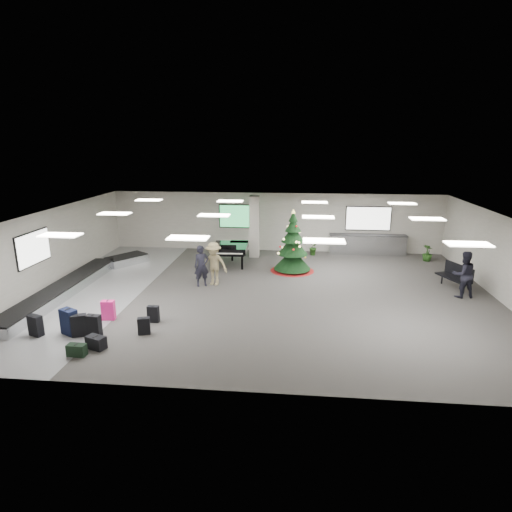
# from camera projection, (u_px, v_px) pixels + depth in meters

# --- Properties ---
(ground) EXTENTS (18.00, 18.00, 0.00)m
(ground) POSITION_uv_depth(u_px,v_px,m) (265.00, 293.00, 17.17)
(ground) COLOR #3B3835
(ground) RESTS_ON ground
(room_envelope) EXTENTS (18.02, 14.02, 3.21)m
(room_envelope) POSITION_uv_depth(u_px,v_px,m) (257.00, 233.00, 17.24)
(room_envelope) COLOR #A9A79B
(room_envelope) RESTS_ON ground
(baggage_carousel) EXTENTS (2.28, 9.71, 0.43)m
(baggage_carousel) POSITION_uv_depth(u_px,v_px,m) (77.00, 283.00, 17.78)
(baggage_carousel) COLOR silver
(baggage_carousel) RESTS_ON ground
(service_counter) EXTENTS (4.05, 0.65, 1.08)m
(service_counter) POSITION_uv_depth(u_px,v_px,m) (367.00, 244.00, 22.94)
(service_counter) COLOR silver
(service_counter) RESTS_ON ground
(suitcase_0) EXTENTS (0.52, 0.41, 0.73)m
(suitcase_0) POSITION_uv_depth(u_px,v_px,m) (79.00, 325.00, 13.34)
(suitcase_0) COLOR black
(suitcase_0) RESTS_ON ground
(suitcase_1) EXTENTS (0.47, 0.28, 0.72)m
(suitcase_1) POSITION_uv_depth(u_px,v_px,m) (94.00, 326.00, 13.35)
(suitcase_1) COLOR black
(suitcase_1) RESTS_ON ground
(pink_suitcase) EXTENTS (0.46, 0.29, 0.70)m
(pink_suitcase) POSITION_uv_depth(u_px,v_px,m) (108.00, 310.00, 14.58)
(pink_suitcase) COLOR #FF2183
(pink_suitcase) RESTS_ON ground
(suitcase_3) EXTENTS (0.38, 0.21, 0.59)m
(suitcase_3) POSITION_uv_depth(u_px,v_px,m) (153.00, 314.00, 14.40)
(suitcase_3) COLOR black
(suitcase_3) RESTS_ON ground
(navy_suitcase) EXTENTS (0.62, 0.53, 0.85)m
(navy_suitcase) POSITION_uv_depth(u_px,v_px,m) (69.00, 322.00, 13.46)
(navy_suitcase) COLOR black
(navy_suitcase) RESTS_ON ground
(suitcase_5) EXTENTS (0.51, 0.39, 0.69)m
(suitcase_5) POSITION_uv_depth(u_px,v_px,m) (36.00, 326.00, 13.37)
(suitcase_5) COLOR black
(suitcase_5) RESTS_ON ground
(green_duffel) EXTENTS (0.53, 0.28, 0.37)m
(green_duffel) POSITION_uv_depth(u_px,v_px,m) (77.00, 350.00, 12.16)
(green_duffel) COLOR black
(green_duffel) RESTS_ON ground
(suitcase_7) EXTENTS (0.42, 0.30, 0.57)m
(suitcase_7) POSITION_uv_depth(u_px,v_px,m) (144.00, 326.00, 13.50)
(suitcase_7) COLOR black
(suitcase_7) RESTS_ON ground
(black_duffel) EXTENTS (0.65, 0.51, 0.40)m
(black_duffel) POSITION_uv_depth(u_px,v_px,m) (96.00, 342.00, 12.59)
(black_duffel) COLOR black
(black_duffel) RESTS_ON ground
(christmas_tree) EXTENTS (2.06, 2.06, 2.94)m
(christmas_tree) POSITION_uv_depth(u_px,v_px,m) (293.00, 250.00, 19.90)
(christmas_tree) COLOR maroon
(christmas_tree) RESTS_ON ground
(grand_piano) EXTENTS (1.72, 2.16, 1.20)m
(grand_piano) POSITION_uv_depth(u_px,v_px,m) (230.00, 248.00, 20.83)
(grand_piano) COLOR black
(grand_piano) RESTS_ON ground
(bench) EXTENTS (1.11, 1.68, 1.01)m
(bench) POSITION_uv_depth(u_px,v_px,m) (456.00, 275.00, 17.60)
(bench) COLOR black
(bench) RESTS_ON ground
(traveler_a) EXTENTS (0.75, 0.65, 1.74)m
(traveler_a) POSITION_uv_depth(u_px,v_px,m) (202.00, 266.00, 17.85)
(traveler_a) COLOR black
(traveler_a) RESTS_ON ground
(traveler_b) EXTENTS (1.30, 0.90, 1.84)m
(traveler_b) POSITION_uv_depth(u_px,v_px,m) (214.00, 264.00, 17.98)
(traveler_b) COLOR #94845B
(traveler_b) RESTS_ON ground
(traveler_bench) EXTENTS (1.01, 0.85, 1.85)m
(traveler_bench) POSITION_uv_depth(u_px,v_px,m) (464.00, 274.00, 16.54)
(traveler_bench) COLOR black
(traveler_bench) RESTS_ON ground
(potted_plant_left) EXTENTS (0.58, 0.53, 0.86)m
(potted_plant_left) POSITION_uv_depth(u_px,v_px,m) (314.00, 247.00, 22.81)
(potted_plant_left) COLOR #183C13
(potted_plant_left) RESTS_ON ground
(potted_plant_right) EXTENTS (0.68, 0.68, 0.86)m
(potted_plant_right) POSITION_uv_depth(u_px,v_px,m) (427.00, 253.00, 21.68)
(potted_plant_right) COLOR #183C13
(potted_plant_right) RESTS_ON ground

